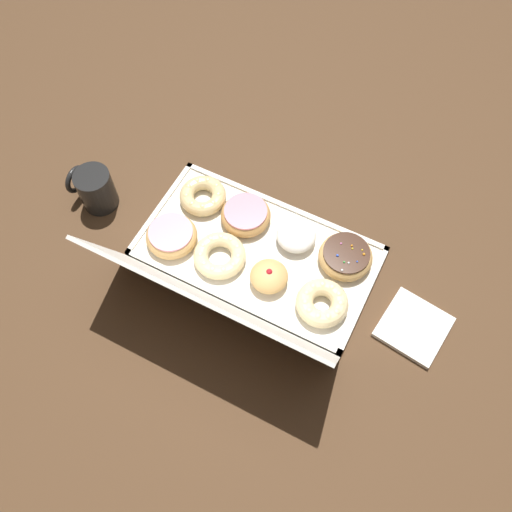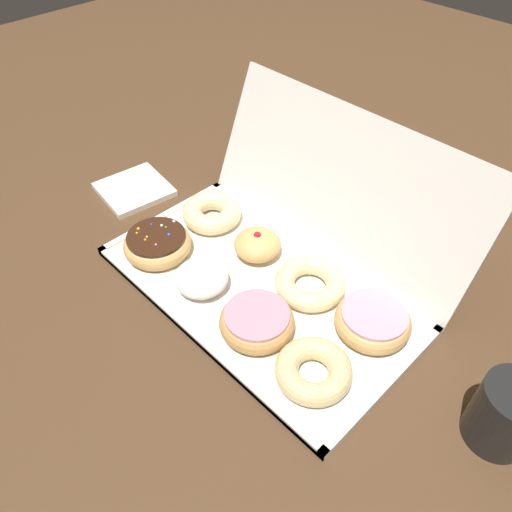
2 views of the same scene
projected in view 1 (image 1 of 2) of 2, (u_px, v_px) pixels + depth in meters
The scene contains 13 objects.
ground_plane at pixel (258, 253), 1.25m from camera, with size 3.00×3.00×0.00m, color #4C331E.
donut_box at pixel (258, 252), 1.24m from camera, with size 0.53×0.28×0.01m.
box_lid_open at pixel (212, 302), 1.06m from camera, with size 0.53×0.26×0.01m, color silver.
sprinkle_donut_0 at pixel (346, 256), 1.21m from camera, with size 0.12×0.12×0.04m.
powdered_filled_donut_1 at pixel (296, 236), 1.23m from camera, with size 0.09×0.09×0.04m.
pink_frosted_donut_2 at pixel (246, 215), 1.26m from camera, with size 0.12×0.12×0.04m.
cruller_donut_3 at pixel (203, 196), 1.29m from camera, with size 0.11×0.11×0.04m.
cruller_donut_4 at pixel (322, 303), 1.15m from camera, with size 0.11×0.11×0.04m.
jelly_filled_donut_5 at pixel (269, 276), 1.18m from camera, with size 0.08×0.08×0.05m.
cruller_donut_6 at pixel (220, 255), 1.21m from camera, with size 0.12×0.12×0.03m.
pink_frosted_donut_7 at pixel (172, 236), 1.23m from camera, with size 0.12×0.12×0.04m.
coffee_mug at pixel (95, 188), 1.27m from camera, with size 0.10×0.08×0.10m.
napkin_stack at pixel (414, 327), 1.15m from camera, with size 0.13×0.13×0.01m, color white.
Camera 1 is at (-0.27, 0.54, 1.09)m, focal length 38.51 mm.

